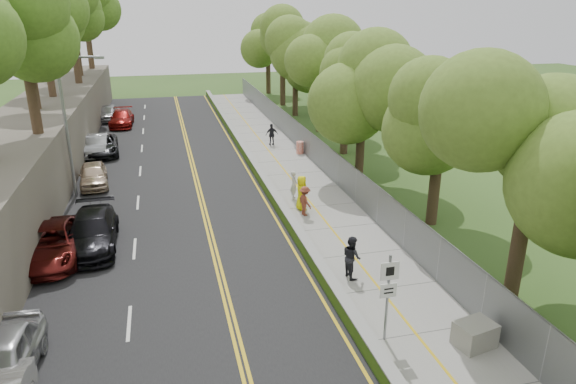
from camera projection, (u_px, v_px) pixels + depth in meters
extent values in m
plane|color=#33511E|center=(326.00, 297.00, 19.49)|extent=(140.00, 140.00, 0.00)
cube|color=black|center=(169.00, 183.00, 31.94)|extent=(11.20, 66.00, 0.04)
cube|color=gray|center=(293.00, 174.00, 33.75)|extent=(4.20, 66.00, 0.05)
cube|color=#73E11E|center=(258.00, 172.00, 33.13)|extent=(0.42, 66.00, 0.60)
cube|color=#595147|center=(22.00, 162.00, 29.42)|extent=(5.00, 66.00, 4.00)
cube|color=slate|center=(323.00, 157.00, 33.89)|extent=(0.04, 66.00, 2.00)
cylinder|color=gray|center=(66.00, 129.00, 28.47)|extent=(0.18, 0.18, 8.00)
cylinder|color=gray|center=(78.00, 57.00, 27.40)|extent=(2.30, 0.13, 0.13)
cube|color=gray|center=(99.00, 58.00, 27.66)|extent=(0.50, 0.22, 0.14)
cylinder|color=gray|center=(387.00, 298.00, 16.45)|extent=(0.09, 0.09, 3.10)
cube|color=white|center=(390.00, 271.00, 16.08)|extent=(0.62, 0.04, 0.62)
cube|color=white|center=(388.00, 291.00, 16.32)|extent=(0.56, 0.04, 0.50)
cylinder|color=red|center=(300.00, 148.00, 38.16)|extent=(0.55, 0.55, 0.91)
cube|color=gray|center=(475.00, 334.00, 16.54)|extent=(1.38, 1.15, 0.81)
imported|color=#A2A3A7|center=(0.00, 361.00, 14.78)|extent=(2.03, 4.52, 1.51)
imported|color=#541310|center=(51.00, 243.00, 22.15)|extent=(2.50, 5.30, 1.46)
imported|color=black|center=(92.00, 232.00, 23.22)|extent=(2.20, 5.28, 1.53)
imported|color=tan|center=(93.00, 175.00, 31.29)|extent=(2.03, 4.17, 1.37)
imported|color=#999CA0|center=(97.00, 145.00, 37.81)|extent=(1.57, 4.41, 1.45)
imported|color=black|center=(102.00, 145.00, 37.92)|extent=(2.67, 5.12, 1.37)
imported|color=maroon|center=(122.00, 118.00, 46.95)|extent=(2.16, 4.96, 1.42)
imported|color=silver|center=(108.00, 113.00, 49.24)|extent=(2.03, 4.40, 1.46)
imported|color=#EDE609|center=(302.00, 193.00, 27.52)|extent=(0.66, 0.96, 1.88)
imported|color=beige|center=(294.00, 185.00, 29.05)|extent=(0.48, 0.66, 1.67)
imported|color=black|center=(352.00, 257.00, 20.61)|extent=(0.79, 0.95, 1.77)
imported|color=brown|center=(305.00, 201.00, 26.78)|extent=(0.82, 1.14, 1.58)
imported|color=black|center=(272.00, 135.00, 40.36)|extent=(1.02, 0.48, 1.69)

